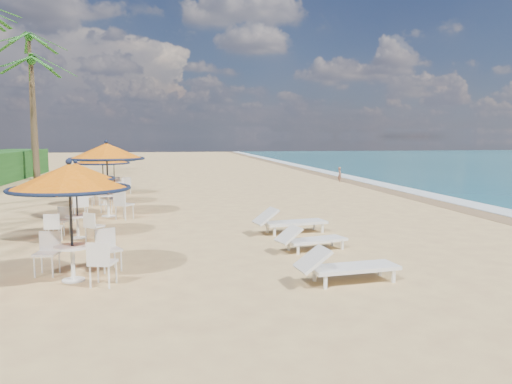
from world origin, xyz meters
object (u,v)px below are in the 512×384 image
station_0 (72,192)px  station_3 (101,163)px  station_4 (115,161)px  lounger_far (288,221)px  lounger_near (344,266)px  lounger_mid (309,239)px  station_2 (106,161)px  station_1 (75,181)px

station_0 → station_3: size_ratio=1.05×
station_4 → lounger_far: 12.18m
station_0 → station_4: station_0 is taller
station_4 → lounger_far: station_4 is taller
station_4 → lounger_near: (5.72, -15.54, -1.25)m
station_3 → station_4: size_ratio=1.03×
station_0 → lounger_near: size_ratio=1.15×
lounger_near → lounger_mid: size_ratio=1.10×
station_2 → lounger_mid: size_ratio=1.42×
lounger_near → station_3: bearing=109.8°
station_4 → lounger_near: bearing=-69.8°
station_1 → station_2: 3.72m
station_2 → station_3: bearing=100.2°
station_0 → lounger_mid: size_ratio=1.26×
station_3 → station_4: bearing=87.4°
station_1 → lounger_near: 7.83m
lounger_far → station_0: bearing=-153.4°
station_1 → station_4: station_4 is taller
lounger_near → lounger_mid: 2.68m
station_2 → lounger_mid: 8.39m
station_0 → station_1: bearing=99.4°
lounger_far → station_1: bearing=166.9°
station_0 → lounger_near: bearing=-12.0°
station_4 → lounger_far: (5.82, -10.63, -1.23)m
lounger_near → lounger_far: lounger_far is taller
station_1 → station_4: (-0.00, 10.34, 0.02)m
station_3 → station_2: bearing=-79.8°
station_0 → station_4: bearing=92.7°
station_3 → lounger_far: 9.38m
station_0 → station_4: size_ratio=1.08×
lounger_mid → station_3: bearing=107.3°
station_4 → lounger_mid: size_ratio=1.17×
station_0 → lounger_mid: bearing=17.4°
station_0 → station_4: (-0.69, 14.47, -0.13)m
station_1 → lounger_near: station_1 is taller
station_1 → lounger_near: bearing=-42.3°
lounger_mid → lounger_near: bearing=-107.2°
station_1 → station_3: bearing=91.4°
station_3 → lounger_mid: 11.17m
station_4 → lounger_mid: bearing=-65.7°
station_1 → station_3: (-0.17, 6.80, 0.14)m
station_0 → lounger_near: station_0 is taller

